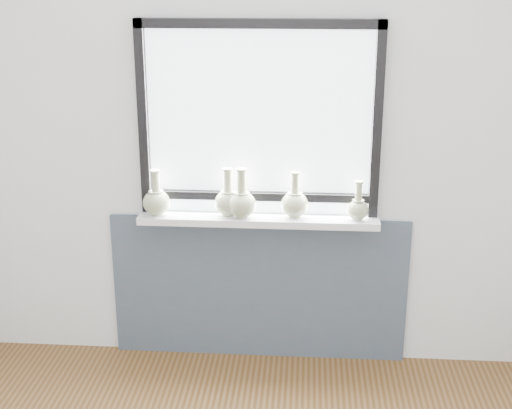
# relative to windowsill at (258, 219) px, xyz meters

# --- Properties ---
(back_wall) EXTENTS (3.60, 0.02, 2.60)m
(back_wall) POSITION_rel_windowsill_xyz_m (0.00, 0.10, 0.42)
(back_wall) COLOR silver
(back_wall) RESTS_ON ground
(apron_panel) EXTENTS (1.70, 0.03, 0.86)m
(apron_panel) POSITION_rel_windowsill_xyz_m (0.00, 0.07, -0.45)
(apron_panel) COLOR #404958
(apron_panel) RESTS_ON ground
(windowsill) EXTENTS (1.32, 0.18, 0.04)m
(windowsill) POSITION_rel_windowsill_xyz_m (0.00, 0.00, 0.00)
(windowsill) COLOR silver
(windowsill) RESTS_ON apron_panel
(window) EXTENTS (1.30, 0.06, 1.05)m
(window) POSITION_rel_windowsill_xyz_m (0.00, 0.06, 0.56)
(window) COLOR black
(window) RESTS_ON windowsill
(vase_a) EXTENTS (0.15, 0.15, 0.25)m
(vase_a) POSITION_rel_windowsill_xyz_m (-0.56, -0.01, 0.10)
(vase_a) COLOR #AAB48A
(vase_a) RESTS_ON windowsill
(vase_b) EXTENTS (0.15, 0.15, 0.27)m
(vase_b) POSITION_rel_windowsill_xyz_m (-0.17, 0.01, 0.10)
(vase_b) COLOR #AAB48A
(vase_b) RESTS_ON windowsill
(vase_c) EXTENTS (0.16, 0.16, 0.27)m
(vase_c) POSITION_rel_windowsill_xyz_m (-0.09, -0.02, 0.11)
(vase_c) COLOR #AAB48A
(vase_c) RESTS_ON windowsill
(vase_d) EXTENTS (0.15, 0.15, 0.25)m
(vase_d) POSITION_rel_windowsill_xyz_m (0.20, 0.01, 0.10)
(vase_d) COLOR #AAB48A
(vase_d) RESTS_ON windowsill
(vase_e) EXTENTS (0.12, 0.12, 0.22)m
(vase_e) POSITION_rel_windowsill_xyz_m (0.54, -0.01, 0.09)
(vase_e) COLOR #AAB48A
(vase_e) RESTS_ON windowsill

